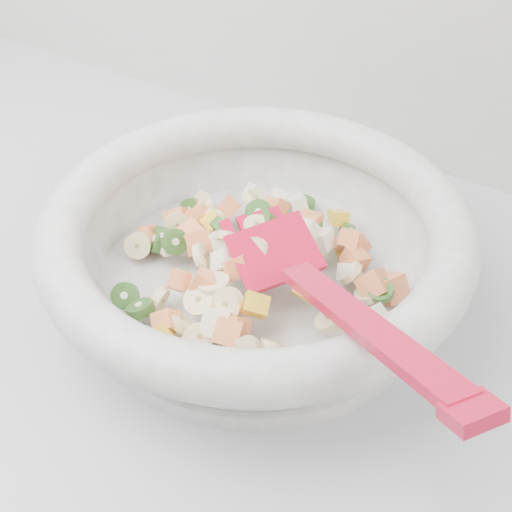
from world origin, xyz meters
The scene contains 1 object.
mixing_bowl centered at (0.00, 1.45, 0.96)m, with size 0.43×0.37×0.15m.
Camera 1 is at (0.25, 1.04, 1.36)m, focal length 50.00 mm.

